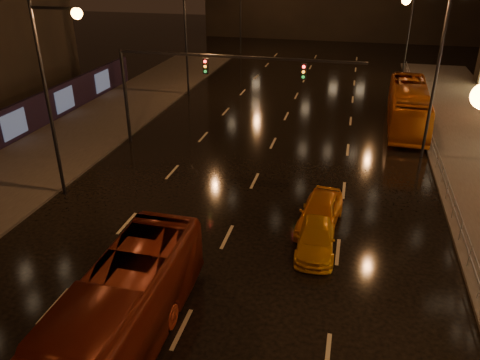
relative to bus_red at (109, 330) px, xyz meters
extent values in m
plane|color=black|center=(1.50, 18.00, -1.48)|extent=(140.00, 140.00, 0.00)
cube|color=#38332D|center=(-12.00, 13.00, -1.40)|extent=(7.00, 70.00, 0.15)
cylinder|color=black|center=(-8.10, 18.00, 1.62)|extent=(0.22, 0.22, 6.20)
cube|color=black|center=(-0.50, 18.00, 4.62)|extent=(15.20, 0.14, 0.14)
cube|color=black|center=(-2.50, 18.00, 3.97)|extent=(0.32, 0.18, 0.95)
cube|color=black|center=(3.50, 18.00, 3.97)|extent=(0.32, 0.18, 0.95)
sphere|color=#FF1E19|center=(-2.50, 17.88, 4.27)|extent=(0.18, 0.18, 0.18)
cylinder|color=#99999E|center=(11.70, 42.00, -0.83)|extent=(0.04, 0.04, 1.00)
cube|color=#99999E|center=(11.70, 16.00, -0.38)|extent=(0.05, 56.00, 0.05)
cube|color=#99999E|center=(11.70, 16.00, -0.78)|extent=(0.05, 56.00, 0.05)
imported|color=#631A0E|center=(0.00, 0.00, 0.00)|extent=(2.53, 10.60, 2.95)
imported|color=#A85010|center=(10.50, 25.86, 0.05)|extent=(2.96, 11.03, 3.05)
imported|color=#CB6D13|center=(5.50, 10.00, -0.74)|extent=(2.19, 4.50, 1.48)
imported|color=orange|center=(5.50, 8.00, -0.89)|extent=(1.81, 4.08, 1.16)
camera|label=1|loc=(6.38, -9.42, 10.27)|focal=35.00mm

